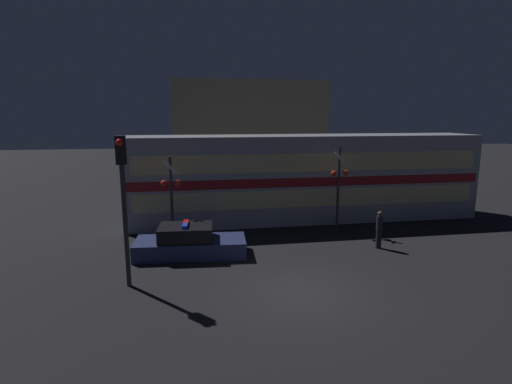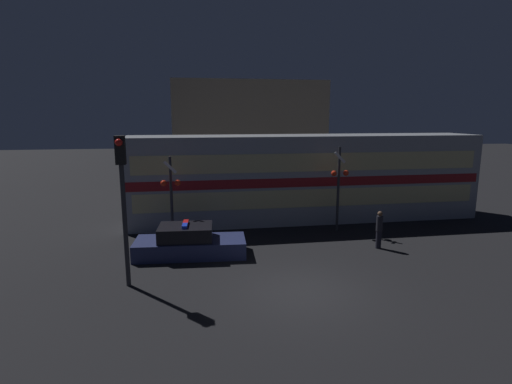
{
  "view_description": "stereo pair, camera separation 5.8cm",
  "coord_description": "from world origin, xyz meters",
  "px_view_note": "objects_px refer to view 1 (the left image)",
  "views": [
    {
      "loc": [
        -3.48,
        -11.58,
        5.56
      ],
      "look_at": [
        -0.37,
        6.49,
        2.05
      ],
      "focal_mm": 28.0,
      "sensor_mm": 36.0,
      "label": 1
    },
    {
      "loc": [
        -3.42,
        -11.59,
        5.56
      ],
      "look_at": [
        -0.37,
        6.49,
        2.05
      ],
      "focal_mm": 28.0,
      "sensor_mm": 36.0,
      "label": 2
    }
  ],
  "objects_px": {
    "train": "(305,178)",
    "police_car": "(189,243)",
    "pedestrian": "(379,229)",
    "traffic_light_corner": "(123,189)",
    "crossing_signal_near": "(339,183)"
  },
  "relations": [
    {
      "from": "police_car",
      "to": "crossing_signal_near",
      "type": "xyz_separation_m",
      "value": [
        7.16,
        2.29,
        1.9
      ]
    },
    {
      "from": "train",
      "to": "police_car",
      "type": "relative_size",
      "value": 4.13
    },
    {
      "from": "train",
      "to": "crossing_signal_near",
      "type": "distance_m",
      "value": 2.73
    },
    {
      "from": "police_car",
      "to": "crossing_signal_near",
      "type": "height_order",
      "value": "crossing_signal_near"
    },
    {
      "from": "traffic_light_corner",
      "to": "crossing_signal_near",
      "type": "bearing_deg",
      "value": 28.37
    },
    {
      "from": "traffic_light_corner",
      "to": "police_car",
      "type": "bearing_deg",
      "value": 52.92
    },
    {
      "from": "train",
      "to": "police_car",
      "type": "xyz_separation_m",
      "value": [
        -6.25,
        -4.86,
        -1.77
      ]
    },
    {
      "from": "train",
      "to": "pedestrian",
      "type": "distance_m",
      "value": 5.78
    },
    {
      "from": "train",
      "to": "police_car",
      "type": "distance_m",
      "value": 8.11
    },
    {
      "from": "traffic_light_corner",
      "to": "pedestrian",
      "type": "bearing_deg",
      "value": 12.44
    },
    {
      "from": "train",
      "to": "crossing_signal_near",
      "type": "relative_size",
      "value": 4.54
    },
    {
      "from": "pedestrian",
      "to": "traffic_light_corner",
      "type": "xyz_separation_m",
      "value": [
        -9.96,
        -2.2,
        2.45
      ]
    },
    {
      "from": "police_car",
      "to": "pedestrian",
      "type": "relative_size",
      "value": 2.79
    },
    {
      "from": "crossing_signal_near",
      "to": "police_car",
      "type": "bearing_deg",
      "value": -162.26
    },
    {
      "from": "crossing_signal_near",
      "to": "traffic_light_corner",
      "type": "bearing_deg",
      "value": -151.63
    }
  ]
}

